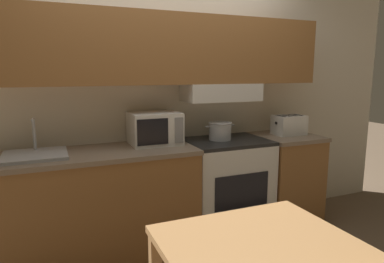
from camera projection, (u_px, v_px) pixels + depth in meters
name	position (u px, v px, depth m)	size (l,w,h in m)	color
ground_plane	(166.00, 228.00, 3.33)	(16.00, 16.00, 0.00)	brown
wall_back	(167.00, 77.00, 3.03)	(5.26, 0.38, 2.55)	silver
lower_counter_main	(99.00, 205.00, 2.73)	(1.57, 0.61, 0.89)	#936033
lower_counter_right_stub	(284.00, 178.00, 3.43)	(0.56, 0.61, 0.89)	#936033
stove_range	(226.00, 186.00, 3.19)	(0.74, 0.58, 0.89)	white
cooking_pot	(220.00, 130.00, 3.10)	(0.29, 0.21, 0.16)	#B7BABF
microwave	(154.00, 128.00, 2.92)	(0.41, 0.36, 0.27)	white
toaster	(289.00, 125.00, 3.36)	(0.31, 0.21, 0.19)	white
sink_basin	(35.00, 154.00, 2.49)	(0.45, 0.41, 0.27)	#B7BABF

